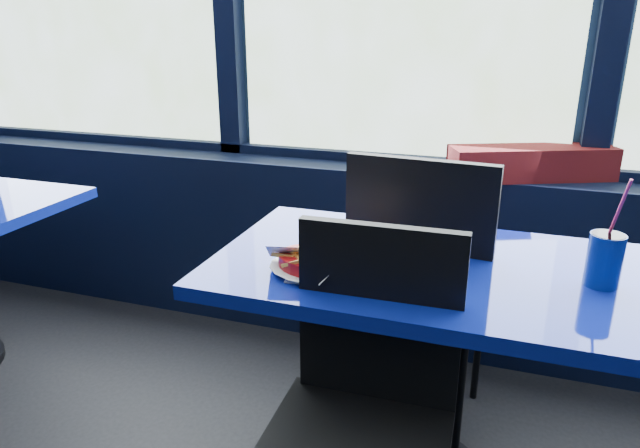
{
  "coord_description": "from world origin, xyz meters",
  "views": [
    {
      "loc": [
        0.47,
        0.53,
        1.37
      ],
      "look_at": [
        -0.02,
        1.98,
        0.84
      ],
      "focal_mm": 32.0,
      "sensor_mm": 36.0,
      "label": 1
    }
  ],
  "objects_px": {
    "food_basket": "(324,260)",
    "soda_cup": "(605,259)",
    "near_table": "(428,322)",
    "chair_near_back": "(417,281)",
    "planter_box": "(532,163)",
    "ketchup_bottle": "(425,215)",
    "chair_near_front": "(364,400)"
  },
  "relations": [
    {
      "from": "near_table",
      "to": "chair_near_front",
      "type": "bearing_deg",
      "value": -104.26
    },
    {
      "from": "ketchup_bottle",
      "to": "planter_box",
      "type": "bearing_deg",
      "value": 68.04
    },
    {
      "from": "chair_near_front",
      "to": "food_basket",
      "type": "height_order",
      "value": "chair_near_front"
    },
    {
      "from": "food_basket",
      "to": "soda_cup",
      "type": "relative_size",
      "value": 0.94
    },
    {
      "from": "planter_box",
      "to": "chair_near_back",
      "type": "bearing_deg",
      "value": -140.96
    },
    {
      "from": "chair_near_back",
      "to": "soda_cup",
      "type": "distance_m",
      "value": 0.59
    },
    {
      "from": "chair_near_back",
      "to": "planter_box",
      "type": "relative_size",
      "value": 1.6
    },
    {
      "from": "food_basket",
      "to": "chair_near_front",
      "type": "bearing_deg",
      "value": -45.44
    },
    {
      "from": "near_table",
      "to": "chair_near_front",
      "type": "distance_m",
      "value": 0.38
    },
    {
      "from": "chair_near_back",
      "to": "near_table",
      "type": "bearing_deg",
      "value": 111.4
    },
    {
      "from": "chair_near_front",
      "to": "soda_cup",
      "type": "bearing_deg",
      "value": 33.98
    },
    {
      "from": "planter_box",
      "to": "soda_cup",
      "type": "distance_m",
      "value": 0.87
    },
    {
      "from": "chair_near_back",
      "to": "planter_box",
      "type": "height_order",
      "value": "chair_near_back"
    },
    {
      "from": "chair_near_front",
      "to": "chair_near_back",
      "type": "xyz_separation_m",
      "value": [
        0.02,
        0.6,
        0.05
      ]
    },
    {
      "from": "chair_near_front",
      "to": "soda_cup",
      "type": "relative_size",
      "value": 3.26
    },
    {
      "from": "ketchup_bottle",
      "to": "near_table",
      "type": "bearing_deg",
      "value": -70.53
    },
    {
      "from": "ketchup_bottle",
      "to": "chair_near_front",
      "type": "bearing_deg",
      "value": -96.1
    },
    {
      "from": "chair_near_back",
      "to": "soda_cup",
      "type": "height_order",
      "value": "soda_cup"
    },
    {
      "from": "chair_near_front",
      "to": "ketchup_bottle",
      "type": "relative_size",
      "value": 4.15
    },
    {
      "from": "chair_near_back",
      "to": "food_basket",
      "type": "xyz_separation_m",
      "value": [
        -0.19,
        -0.38,
        0.2
      ]
    },
    {
      "from": "chair_near_back",
      "to": "food_basket",
      "type": "distance_m",
      "value": 0.47
    },
    {
      "from": "food_basket",
      "to": "ketchup_bottle",
      "type": "bearing_deg",
      "value": 56.4
    },
    {
      "from": "near_table",
      "to": "food_basket",
      "type": "relative_size",
      "value": 4.46
    },
    {
      "from": "planter_box",
      "to": "ketchup_bottle",
      "type": "height_order",
      "value": "ketchup_bottle"
    },
    {
      "from": "food_basket",
      "to": "soda_cup",
      "type": "height_order",
      "value": "soda_cup"
    },
    {
      "from": "chair_near_back",
      "to": "chair_near_front",
      "type": "bearing_deg",
      "value": 92.44
    },
    {
      "from": "soda_cup",
      "to": "food_basket",
      "type": "bearing_deg",
      "value": -167.8
    },
    {
      "from": "planter_box",
      "to": "soda_cup",
      "type": "bearing_deg",
      "value": -102.32
    },
    {
      "from": "near_table",
      "to": "soda_cup",
      "type": "relative_size",
      "value": 4.19
    },
    {
      "from": "food_basket",
      "to": "soda_cup",
      "type": "xyz_separation_m",
      "value": [
        0.69,
        0.15,
        0.04
      ]
    },
    {
      "from": "food_basket",
      "to": "near_table",
      "type": "bearing_deg",
      "value": 35.64
    },
    {
      "from": "near_table",
      "to": "chair_near_back",
      "type": "height_order",
      "value": "chair_near_back"
    }
  ]
}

